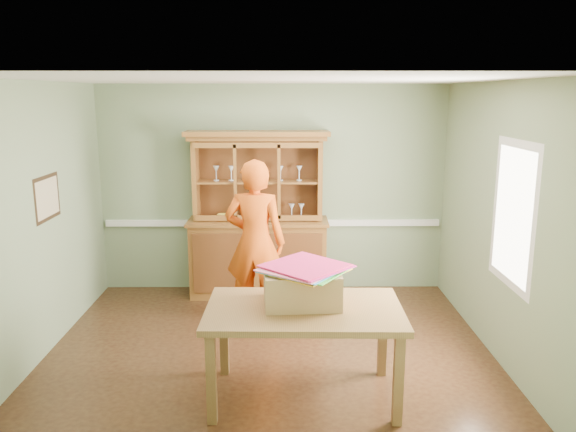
{
  "coord_description": "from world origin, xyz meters",
  "views": [
    {
      "loc": [
        0.15,
        -5.27,
        2.57
      ],
      "look_at": [
        0.19,
        0.4,
        1.34
      ],
      "focal_mm": 35.0,
      "sensor_mm": 36.0,
      "label": 1
    }
  ],
  "objects_px": {
    "china_hutch": "(258,238)",
    "person": "(255,243)",
    "dining_table": "(304,318)",
    "cardboard_box": "(302,287)"
  },
  "relations": [
    {
      "from": "china_hutch",
      "to": "person",
      "type": "relative_size",
      "value": 1.13
    },
    {
      "from": "dining_table",
      "to": "person",
      "type": "bearing_deg",
      "value": 107.63
    },
    {
      "from": "china_hutch",
      "to": "person",
      "type": "height_order",
      "value": "china_hutch"
    },
    {
      "from": "dining_table",
      "to": "person",
      "type": "relative_size",
      "value": 0.88
    },
    {
      "from": "person",
      "to": "cardboard_box",
      "type": "bearing_deg",
      "value": 114.74
    },
    {
      "from": "china_hutch",
      "to": "person",
      "type": "bearing_deg",
      "value": -89.36
    },
    {
      "from": "person",
      "to": "dining_table",
      "type": "bearing_deg",
      "value": 114.41
    },
    {
      "from": "china_hutch",
      "to": "dining_table",
      "type": "xyz_separation_m",
      "value": [
        0.5,
        -2.6,
        -0.02
      ]
    },
    {
      "from": "cardboard_box",
      "to": "person",
      "type": "bearing_deg",
      "value": 106.84
    },
    {
      "from": "cardboard_box",
      "to": "dining_table",
      "type": "bearing_deg",
      "value": -79.07
    }
  ]
}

